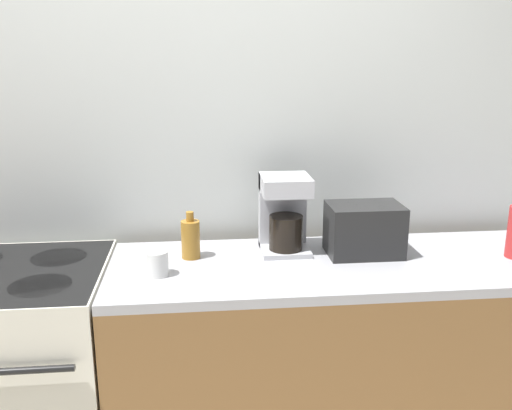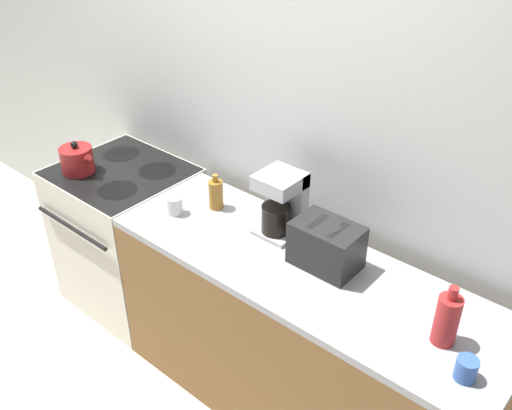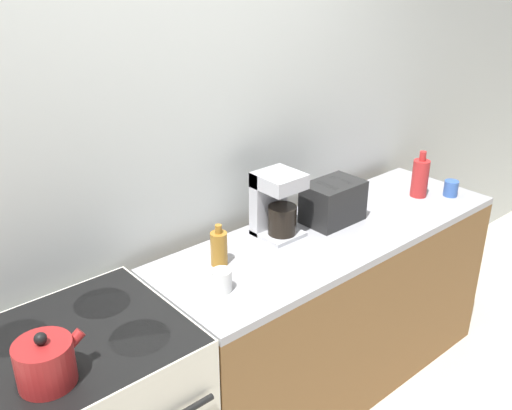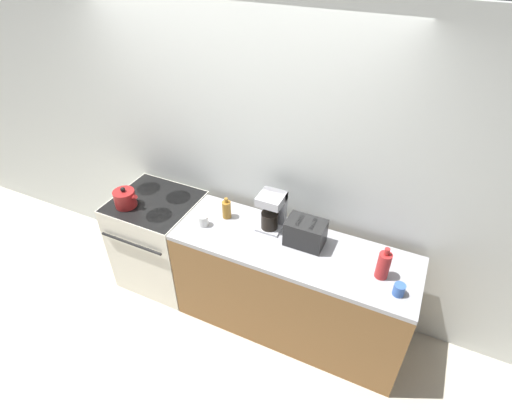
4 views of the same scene
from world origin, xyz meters
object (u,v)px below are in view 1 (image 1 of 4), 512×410
object	(u,v)px
bottle_amber	(191,239)
toaster	(364,229)
stove	(18,379)
cup_white	(157,263)
coffee_maker	(284,212)

from	to	relation	value
bottle_amber	toaster	bearing A→B (deg)	-2.39
stove	toaster	size ratio (longest dim) A/B	3.15
bottle_amber	cup_white	xyz separation A→B (m)	(-0.12, -0.17, -0.03)
toaster	cup_white	xyz separation A→B (m)	(-0.81, -0.15, -0.06)
coffee_maker	cup_white	distance (m)	0.56
bottle_amber	coffee_maker	bearing A→B (deg)	8.11
stove	cup_white	bearing A→B (deg)	-9.31
stove	bottle_amber	world-z (taller)	bottle_amber
cup_white	coffee_maker	bearing A→B (deg)	24.53
stove	coffee_maker	distance (m)	1.24
coffee_maker	bottle_amber	size ratio (longest dim) A/B	1.66
toaster	bottle_amber	world-z (taller)	toaster
toaster	bottle_amber	xyz separation A→B (m)	(-0.69, 0.03, -0.02)
coffee_maker	bottle_amber	distance (m)	0.39
toaster	coffee_maker	world-z (taller)	coffee_maker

